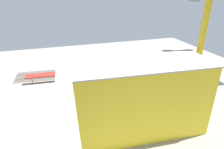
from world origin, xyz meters
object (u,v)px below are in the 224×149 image
(platform_canopy_near, at_px, (86,71))
(passenger_coach, at_px, (180,55))
(street_tree_0, at_px, (194,76))
(parked_car_0, at_px, (158,82))
(box_truck_0, at_px, (69,105))
(construction_building, at_px, (133,96))
(traffic_light, at_px, (77,83))
(parked_car_5, at_px, (92,91))
(parked_car_4, at_px, (106,89))
(parked_car_2, at_px, (134,84))
(parked_car_3, at_px, (120,87))
(freight_coach_far, at_px, (96,67))
(street_tree_2, at_px, (83,91))
(street_tree_1, at_px, (80,91))
(parked_car_1, at_px, (145,82))
(tower_crane, at_px, (205,47))
(locomotive, at_px, (148,60))

(platform_canopy_near, relative_size, passenger_coach, 3.22)
(street_tree_0, bearing_deg, parked_car_0, -34.38)
(box_truck_0, xyz_separation_m, street_tree_0, (-52.94, -0.57, 3.85))
(construction_building, height_order, traffic_light, construction_building)
(parked_car_5, bearing_deg, parked_car_4, 176.68)
(parked_car_0, distance_m, box_truck_0, 41.65)
(parked_car_2, relative_size, parked_car_5, 1.03)
(parked_car_3, bearing_deg, parked_car_5, -1.45)
(freight_coach_far, bearing_deg, parked_car_2, 124.21)
(freight_coach_far, distance_m, parked_car_0, 31.16)
(freight_coach_far, relative_size, parked_car_2, 4.00)
(parked_car_2, bearing_deg, freight_coach_far, -55.79)
(parked_car_2, bearing_deg, parked_car_4, 2.47)
(freight_coach_far, height_order, traffic_light, traffic_light)
(parked_car_0, height_order, traffic_light, traffic_light)
(parked_car_2, xyz_separation_m, parked_car_4, (13.03, 0.56, -0.00))
(parked_car_3, height_order, street_tree_2, street_tree_2)
(street_tree_1, height_order, traffic_light, street_tree_1)
(street_tree_1, distance_m, street_tree_2, 1.20)
(parked_car_4, bearing_deg, platform_canopy_near, -67.08)
(parked_car_1, height_order, traffic_light, traffic_light)
(passenger_coach, xyz_separation_m, parked_car_1, (34.36, 23.84, -2.22))
(freight_coach_far, bearing_deg, street_tree_0, 142.43)
(freight_coach_far, distance_m, tower_crane, 52.11)
(street_tree_0, bearing_deg, platform_canopy_near, -27.57)
(box_truck_0, bearing_deg, parked_car_5, -137.70)
(locomotive, height_order, street_tree_0, street_tree_0)
(passenger_coach, xyz_separation_m, parked_car_3, (46.40, 24.58, -2.29))
(parked_car_1, distance_m, construction_building, 31.63)
(parked_car_1, bearing_deg, street_tree_1, 14.74)
(parked_car_1, bearing_deg, traffic_light, -2.07)
(street_tree_1, height_order, street_tree_2, street_tree_1)
(construction_building, relative_size, street_tree_0, 4.86)
(tower_crane, relative_size, box_truck_0, 3.81)
(parked_car_4, bearing_deg, parked_car_0, 179.62)
(platform_canopy_near, bearing_deg, parked_car_1, 152.23)
(parked_car_0, height_order, parked_car_4, parked_car_4)
(platform_canopy_near, height_order, freight_coach_far, freight_coach_far)
(construction_building, relative_size, box_truck_0, 4.07)
(parked_car_1, height_order, box_truck_0, box_truck_0)
(parked_car_0, bearing_deg, tower_crane, 100.70)
(tower_crane, bearing_deg, construction_building, 7.91)
(passenger_coach, height_order, tower_crane, tower_crane)
(locomotive, bearing_deg, street_tree_1, 36.15)
(platform_canopy_near, relative_size, parked_car_5, 11.57)
(platform_canopy_near, xyz_separation_m, parked_car_5, (0.23, 13.17, -3.38))
(locomotive, xyz_separation_m, construction_building, (30.23, 48.62, 8.75))
(platform_canopy_near, xyz_separation_m, box_truck_0, (10.64, 22.65, -2.41))
(parked_car_5, relative_size, traffic_light, 0.65)
(box_truck_0, relative_size, street_tree_1, 1.19)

